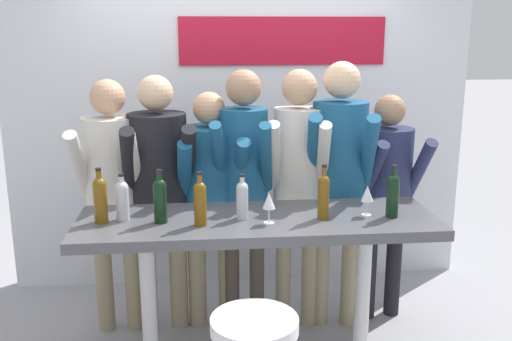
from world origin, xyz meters
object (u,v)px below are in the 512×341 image
person_far_left (112,180)px  wine_bottle_1 (324,195)px  tasting_table (258,244)px  wine_glass_1 (367,195)px  wine_bottle_6 (100,198)px  wine_bottle_4 (200,201)px  wine_glass_0 (269,202)px  person_right (339,167)px  wine_bottle_2 (393,194)px  person_left (159,178)px  wine_bottle_0 (122,199)px  wine_bottle_3 (160,198)px  person_center (244,170)px  person_center_right (298,170)px  wine_bottle_5 (242,198)px  person_center_left (211,186)px  person_far_right (386,184)px

person_far_left → wine_bottle_1: bearing=-26.1°
tasting_table → wine_glass_1: 0.68m
person_far_left → wine_bottle_6: 0.62m
wine_bottle_4 → wine_glass_0: 0.37m
wine_glass_1 → person_right: bearing=92.6°
tasting_table → wine_bottle_2: 0.82m
person_left → wine_glass_0: bearing=-54.0°
tasting_table → wine_glass_1: wine_glass_1 is taller
person_left → wine_bottle_0: size_ratio=6.59×
person_far_left → wine_bottle_4: size_ratio=5.77×
wine_bottle_2 → wine_bottle_3: bearing=178.7°
person_left → wine_bottle_3: 0.65m
tasting_table → wine_bottle_1: (0.36, -0.06, 0.30)m
person_center → wine_bottle_2: (0.79, -0.64, 0.00)m
tasting_table → wine_bottle_2: wine_bottle_2 is taller
person_right → wine_bottle_6: (-1.46, -0.55, -0.01)m
person_right → wine_glass_0: 0.85m
wine_glass_0 → person_left: bearing=131.7°
person_right → wine_bottle_4: person_right is taller
person_right → wine_bottle_0: person_right is taller
wine_bottle_3 → wine_glass_1: wine_bottle_3 is taller
person_center_right → person_right: size_ratio=0.97×
wine_bottle_1 → wine_bottle_5: (-0.45, 0.05, -0.02)m
person_right → wine_bottle_2: size_ratio=6.07×
person_center_left → wine_bottle_2: bearing=-39.7°
person_center_left → person_center_right: person_center_right is taller
person_far_right → person_center_left: bearing=174.2°
person_center_right → person_left: bearing=-173.9°
person_left → person_right: size_ratio=0.95×
tasting_table → wine_bottle_3: bearing=-176.6°
person_far_right → wine_glass_1: bearing=-122.4°
person_center_left → wine_bottle_5: 0.68m
wine_bottle_4 → wine_bottle_0: bearing=163.1°
person_left → wine_glass_0: (0.64, -0.72, 0.04)m
wine_bottle_3 → wine_glass_1: bearing=0.3°
person_right → wine_bottle_0: (-1.34, -0.51, -0.03)m
wine_bottle_4 → wine_bottle_6: bearing=169.7°
wine_bottle_2 → wine_glass_0: 0.71m
wine_glass_0 → person_far_right: bearing=39.3°
person_far_right → wine_bottle_2: (-0.20, -0.69, 0.13)m
person_center_left → person_center_right: 0.59m
tasting_table → wine_bottle_5: wine_bottle_5 is taller
person_center_right → person_far_left: bearing=-173.5°
person_far_right → person_far_left: bearing=174.9°
person_center_right → wine_bottle_0: bearing=-144.5°
wine_bottle_1 → wine_glass_0: size_ratio=1.77×
person_far_left → person_right: bearing=-0.7°
wine_bottle_2 → wine_bottle_3: size_ratio=1.01×
person_center_right → wine_glass_1: size_ratio=10.06×
wine_bottle_1 → wine_glass_0: wine_bottle_1 is taller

